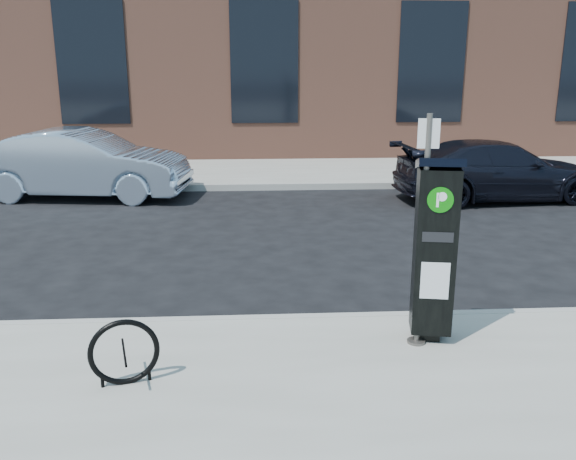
{
  "coord_description": "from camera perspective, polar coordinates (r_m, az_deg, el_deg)",
  "views": [
    {
      "loc": [
        -0.38,
        -6.6,
        3.01
      ],
      "look_at": [
        0.03,
        0.5,
        1.05
      ],
      "focal_mm": 38.0,
      "sensor_mm": 36.0,
      "label": 1
    }
  ],
  "objects": [
    {
      "name": "sign_pole",
      "position": [
        6.28,
        12.48,
        -0.43
      ],
      "size": [
        0.21,
        0.19,
        2.39
      ],
      "rotation": [
        0.0,
        0.0,
        -0.15
      ],
      "color": "#4F4B45",
      "rests_on": "sidewalk_near"
    },
    {
      "name": "curb_far",
      "position": [
        14.91,
        -1.8,
        4.05
      ],
      "size": [
        60.0,
        0.12,
        0.16
      ],
      "primitive_type": "cube",
      "color": "#9E9B93",
      "rests_on": "ground"
    },
    {
      "name": "sidewalk_far",
      "position": [
        20.81,
        -2.26,
        7.29
      ],
      "size": [
        60.0,
        12.0,
        0.15
      ],
      "primitive_type": "cube",
      "color": "gray",
      "rests_on": "ground"
    },
    {
      "name": "car_dark",
      "position": [
        14.53,
        18.98,
        5.3
      ],
      "size": [
        4.75,
        2.25,
        1.34
      ],
      "primitive_type": "imported",
      "rotation": [
        0.0,
        0.0,
        1.65
      ],
      "color": "black",
      "rests_on": "ground"
    },
    {
      "name": "curb_near",
      "position": [
        7.21,
        -0.01,
        -8.63
      ],
      "size": [
        60.0,
        0.12,
        0.16
      ],
      "primitive_type": "cube",
      "color": "#9E9B93",
      "rests_on": "ground"
    },
    {
      "name": "parking_kiosk",
      "position": [
        6.47,
        13.56,
        -1.66
      ],
      "size": [
        0.52,
        0.47,
        1.97
      ],
      "rotation": [
        0.0,
        0.0,
        -0.18
      ],
      "color": "black",
      "rests_on": "sidewalk_near"
    },
    {
      "name": "car_silver",
      "position": [
        14.69,
        -18.62,
        5.86
      ],
      "size": [
        4.89,
        2.21,
        1.56
      ],
      "primitive_type": "imported",
      "rotation": [
        0.0,
        0.0,
        1.45
      ],
      "color": "#9EB2C9",
      "rests_on": "ground"
    },
    {
      "name": "building",
      "position": [
        23.62,
        -2.53,
        18.15
      ],
      "size": [
        28.0,
        10.05,
        8.25
      ],
      "color": "#925742",
      "rests_on": "ground"
    },
    {
      "name": "ground",
      "position": [
        7.26,
        -0.02,
        -9.1
      ],
      "size": [
        120.0,
        120.0,
        0.0
      ],
      "primitive_type": "plane",
      "color": "black",
      "rests_on": "ground"
    },
    {
      "name": "bike_rack",
      "position": [
        5.85,
        -15.08,
        -11.01
      ],
      "size": [
        0.63,
        0.21,
        0.64
      ],
      "rotation": [
        0.0,
        0.0,
        0.26
      ],
      "color": "black",
      "rests_on": "sidewalk_near"
    }
  ]
}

